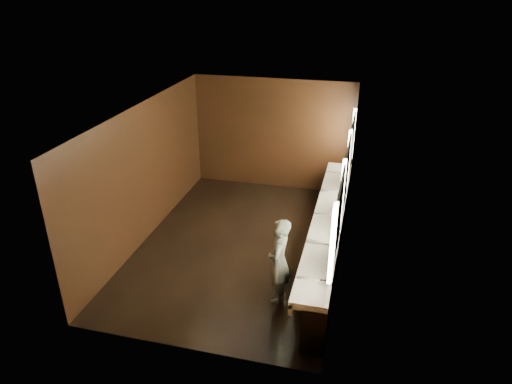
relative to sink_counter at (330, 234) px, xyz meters
The scene contains 10 objects.
floor 1.86m from the sink_counter, behind, with size 6.00×6.00×0.00m, color black.
ceiling 2.92m from the sink_counter, behind, with size 4.00×6.00×0.02m, color #2D2D2B.
wall_back 3.61m from the sink_counter, 120.87° to the left, with size 4.00×0.02×2.80m, color black.
wall_front 3.61m from the sink_counter, 120.87° to the right, with size 4.00×0.02×2.80m, color black.
wall_left 3.90m from the sink_counter, behind, with size 0.02×6.00×2.80m, color black.
wall_right 0.93m from the sink_counter, ahead, with size 0.02×6.00×2.80m, color black.
sink_counter is the anchor object (origin of this frame).
mirror_band 1.27m from the sink_counter, ahead, with size 0.06×5.03×1.15m.
person 1.70m from the sink_counter, 114.95° to the right, with size 0.55×0.36×1.52m, color #88B8CB.
trash_bin 1.65m from the sink_counter, 97.64° to the right, with size 0.37×0.37×0.57m, color black.
Camera 1 is at (2.24, -7.70, 5.01)m, focal length 32.00 mm.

